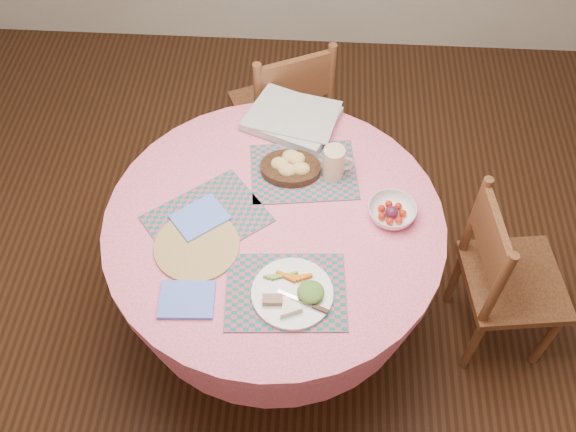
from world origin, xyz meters
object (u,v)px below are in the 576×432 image
dining_table (275,250)px  bread_bowl (291,166)px  wicker_trivet (197,246)px  latte_mug (334,163)px  dinner_plate (294,294)px  fruit_bowl (392,212)px  chair_back (285,110)px  chair_right (504,277)px

dining_table → bread_bowl: bread_bowl is taller
dining_table → wicker_trivet: 0.35m
bread_bowl → latte_mug: (0.16, -0.01, 0.04)m
wicker_trivet → latte_mug: (0.47, 0.36, 0.07)m
dinner_plate → latte_mug: latte_mug is taller
latte_mug → fruit_bowl: 0.28m
dinner_plate → bread_bowl: 0.55m
dining_table → latte_mug: (0.21, 0.22, 0.27)m
fruit_bowl → dining_table: bearing=-174.3°
chair_back → dinner_plate: 1.22m
dining_table → chair_back: (-0.02, 0.86, -0.09)m
latte_mug → wicker_trivet: bearing=-142.8°
dining_table → wicker_trivet: size_ratio=4.13×
chair_back → dinner_plate: chair_back is taller
chair_right → fruit_bowl: 0.58m
wicker_trivet → latte_mug: 0.59m
latte_mug → chair_right: bearing=-17.7°
dinner_plate → bread_bowl: bearing=94.6°
chair_right → chair_back: size_ratio=0.96×
chair_back → dinner_plate: bearing=70.4°
fruit_bowl → dinner_plate: bearing=-133.2°
dining_table → latte_mug: 0.41m
dinner_plate → bread_bowl: bread_bowl is taller
latte_mug → bread_bowl: bearing=177.0°
chair_back → dining_table: bearing=66.4°
chair_back → dinner_plate: (0.11, -1.17, 0.30)m
bread_bowl → fruit_bowl: 0.42m
dinner_plate → latte_mug: size_ratio=2.01×
dining_table → dinner_plate: dinner_plate is taller
dining_table → dinner_plate: (0.09, -0.31, 0.22)m
chair_back → dinner_plate: size_ratio=3.30×
wicker_trivet → fruit_bowl: fruit_bowl is taller
chair_back → bread_bowl: (0.06, -0.63, 0.32)m
chair_right → dinner_plate: 0.93m
dining_table → fruit_bowl: (0.42, 0.04, 0.22)m
chair_back → bread_bowl: chair_back is taller
chair_right → wicker_trivet: 1.21m
wicker_trivet → fruit_bowl: (0.68, 0.17, 0.02)m
wicker_trivet → chair_right: bearing=6.6°
wicker_trivet → chair_back: bearing=76.3°
chair_back → wicker_trivet: (-0.24, -1.00, 0.29)m
chair_back → fruit_bowl: (0.44, -0.82, 0.31)m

